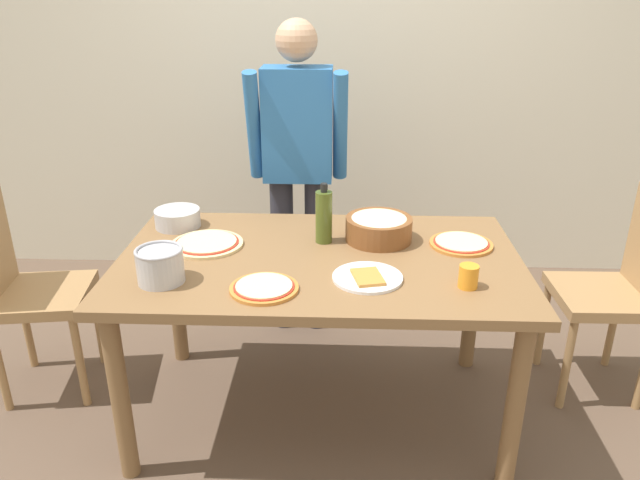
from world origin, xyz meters
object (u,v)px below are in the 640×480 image
object	(u,v)px
pizza_raw_on_board	(207,243)
olive_oil_bottle	(324,216)
popcorn_bowl	(379,226)
mixing_bowl_steel	(178,218)
person_cook	(298,161)
chair_wooden_right	(620,283)
pizza_cooked_on_tray	(264,288)
pizza_second_cooked	(461,243)
dining_table	(320,277)
chair_wooden_left	(23,283)
steel_pot	(160,265)
cup_orange	(468,276)
plate_with_slice	(368,277)

from	to	relation	value
pizza_raw_on_board	olive_oil_bottle	xyz separation A→B (m)	(0.48, 0.06, 0.10)
popcorn_bowl	mixing_bowl_steel	xyz separation A→B (m)	(-0.89, 0.12, -0.02)
person_cook	chair_wooden_right	bearing A→B (deg)	-19.11
mixing_bowl_steel	person_cook	bearing A→B (deg)	41.98
pizza_cooked_on_tray	pizza_second_cooked	bearing A→B (deg)	29.22
olive_oil_bottle	popcorn_bowl	bearing A→B (deg)	6.91
pizza_cooked_on_tray	mixing_bowl_steel	bearing A→B (deg)	127.75
dining_table	chair_wooden_left	xyz separation A→B (m)	(-1.32, 0.14, -0.13)
dining_table	popcorn_bowl	bearing A→B (deg)	36.59
mixing_bowl_steel	steel_pot	distance (m)	0.55
pizza_raw_on_board	cup_orange	bearing A→B (deg)	-18.33
chair_wooden_right	pizza_cooked_on_tray	size ratio (longest dim) A/B	3.86
chair_wooden_right	cup_orange	size ratio (longest dim) A/B	11.18
dining_table	steel_pot	distance (m)	0.64
popcorn_bowl	olive_oil_bottle	distance (m)	0.24
steel_pot	mixing_bowl_steel	bearing A→B (deg)	98.27
chair_wooden_left	pizza_raw_on_board	world-z (taller)	chair_wooden_left
olive_oil_bottle	dining_table	bearing A→B (deg)	-94.46
steel_pot	cup_orange	bearing A→B (deg)	-0.06
pizza_second_cooked	popcorn_bowl	distance (m)	0.35
pizza_second_cooked	steel_pot	xyz separation A→B (m)	(-1.15, -0.38, 0.06)
plate_with_slice	pizza_cooked_on_tray	bearing A→B (deg)	-165.04
person_cook	pizza_second_cooked	bearing A→B (deg)	-40.76
pizza_raw_on_board	plate_with_slice	world-z (taller)	plate_with_slice
chair_wooden_left	olive_oil_bottle	distance (m)	1.37
pizza_cooked_on_tray	olive_oil_bottle	bearing A→B (deg)	66.28
plate_with_slice	popcorn_bowl	distance (m)	0.38
chair_wooden_right	pizza_second_cooked	xyz separation A→B (m)	(-0.74, -0.12, 0.23)
person_cook	cup_orange	bearing A→B (deg)	-55.83
person_cook	mixing_bowl_steel	bearing A→B (deg)	-138.02
chair_wooden_left	plate_with_slice	world-z (taller)	chair_wooden_left
chair_wooden_left	cup_orange	size ratio (longest dim) A/B	11.18
dining_table	pizza_raw_on_board	size ratio (longest dim) A/B	5.33
olive_oil_bottle	steel_pot	world-z (taller)	olive_oil_bottle
dining_table	chair_wooden_right	xyz separation A→B (m)	(1.32, 0.25, -0.13)
chair_wooden_right	popcorn_bowl	xyz separation A→B (m)	(-1.08, -0.07, 0.28)
popcorn_bowl	steel_pot	xyz separation A→B (m)	(-0.81, -0.42, 0.00)
cup_orange	pizza_second_cooked	bearing A→B (deg)	83.59
pizza_cooked_on_tray	cup_orange	xyz separation A→B (m)	(0.73, 0.05, 0.03)
pizza_raw_on_board	steel_pot	bearing A→B (deg)	-105.88
popcorn_bowl	pizza_cooked_on_tray	bearing A→B (deg)	-131.94
mixing_bowl_steel	cup_orange	distance (m)	1.31
pizza_raw_on_board	pizza_second_cooked	size ratio (longest dim) A/B	1.16
person_cook	mixing_bowl_steel	world-z (taller)	person_cook
dining_table	olive_oil_bottle	distance (m)	0.25
olive_oil_bottle	cup_orange	size ratio (longest dim) A/B	3.01
pizza_cooked_on_tray	plate_with_slice	world-z (taller)	plate_with_slice
pizza_second_cooked	pizza_cooked_on_tray	bearing A→B (deg)	-150.78
popcorn_bowl	dining_table	bearing A→B (deg)	-143.41
mixing_bowl_steel	cup_orange	xyz separation A→B (m)	(1.19, -0.54, 0.00)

